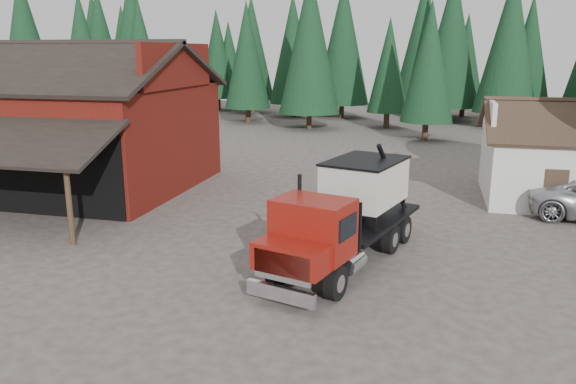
# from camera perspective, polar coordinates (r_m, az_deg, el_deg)

# --- Properties ---
(ground) EXTENTS (120.00, 120.00, 0.00)m
(ground) POSITION_cam_1_polar(r_m,az_deg,el_deg) (16.95, -9.30, -9.13)
(ground) COLOR #493F39
(ground) RESTS_ON ground
(red_barn) EXTENTS (12.80, 13.63, 7.18)m
(red_barn) POSITION_cam_1_polar(r_m,az_deg,el_deg) (30.01, -21.41, 5.59)
(red_barn) COLOR #621610
(red_barn) RESTS_ON ground
(conifer_backdrop) EXTENTS (76.00, 16.00, 16.00)m
(conifer_backdrop) POSITION_cam_1_polar(r_m,az_deg,el_deg) (56.97, 7.84, 7.29)
(conifer_backdrop) COLOR black
(conifer_backdrop) RESTS_ON ground
(near_pine_a) EXTENTS (4.40, 4.40, 11.40)m
(near_pine_a) POSITION_cam_1_polar(r_m,az_deg,el_deg) (50.89, -20.14, 13.00)
(near_pine_a) COLOR #382619
(near_pine_a) RESTS_ON ground
(near_pine_b) EXTENTS (3.96, 3.96, 10.40)m
(near_pine_b) POSITION_cam_1_polar(r_m,az_deg,el_deg) (44.22, 14.16, 12.73)
(near_pine_b) COLOR #382619
(near_pine_b) RESTS_ON ground
(near_pine_d) EXTENTS (5.28, 5.28, 13.40)m
(near_pine_d) POSITION_cam_1_polar(r_m,az_deg,el_deg) (49.33, 2.23, 14.98)
(near_pine_d) COLOR #382619
(near_pine_d) RESTS_ON ground
(feed_truck) EXTENTS (4.32, 8.38, 3.66)m
(feed_truck) POSITION_cam_1_polar(r_m,az_deg,el_deg) (17.84, 6.02, -2.00)
(feed_truck) COLOR black
(feed_truck) RESTS_ON ground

